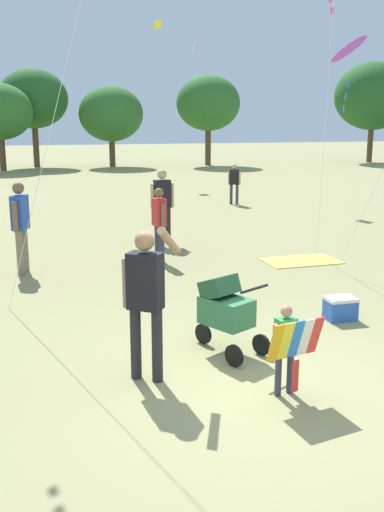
# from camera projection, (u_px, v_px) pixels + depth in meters

# --- Properties ---
(ground_plane) EXTENTS (120.00, 120.00, 0.00)m
(ground_plane) POSITION_uv_depth(u_px,v_px,m) (253.00, 385.00, 6.80)
(ground_plane) COLOR #938E5B
(treeline_distant) EXTENTS (45.75, 7.29, 6.45)m
(treeline_distant) POSITION_uv_depth(u_px,v_px,m) (62.00, 100.00, 33.76)
(treeline_distant) COLOR brown
(treeline_distant) RESTS_ON ground
(child_with_butterfly_kite) EXTENTS (0.65, 0.41, 1.03)m
(child_with_butterfly_kite) POSITION_uv_depth(u_px,v_px,m) (287.00, 342.00, 6.42)
(child_with_butterfly_kite) COLOR #33384C
(child_with_butterfly_kite) RESTS_ON ground
(person_adult_flyer) EXTENTS (0.71, 0.49, 1.85)m
(person_adult_flyer) POSITION_uv_depth(u_px,v_px,m) (146.00, 292.00, 6.72)
(person_adult_flyer) COLOR #232328
(person_adult_flyer) RESTS_ON ground
(stroller) EXTENTS (0.85, 1.09, 1.03)m
(stroller) POSITION_uv_depth(u_px,v_px,m) (225.00, 307.00, 7.63)
(stroller) COLOR black
(stroller) RESTS_ON ground
(kite_orange_delta) EXTENTS (1.39, 1.80, 4.43)m
(kite_orange_delta) POSITION_uv_depth(u_px,v_px,m) (349.00, 50.00, 10.72)
(kite_orange_delta) COLOR purple
(kite_orange_delta) RESTS_ON ground
(person_red_shirt) EXTENTS (0.38, 0.33, 1.41)m
(person_red_shirt) POSITION_uv_depth(u_px,v_px,m) (234.00, 181.00, 20.59)
(person_red_shirt) COLOR #33384C
(person_red_shirt) RESTS_ON ground
(person_sitting_far) EXTENTS (0.57, 0.26, 1.78)m
(person_sitting_far) POSITION_uv_depth(u_px,v_px,m) (162.00, 200.00, 14.15)
(person_sitting_far) COLOR #232328
(person_sitting_far) RESTS_ON ground
(person_couple_left) EXTENTS (0.35, 0.55, 1.79)m
(person_couple_left) POSITION_uv_depth(u_px,v_px,m) (20.00, 220.00, 11.41)
(person_couple_left) COLOR #7F705B
(person_couple_left) RESTS_ON ground
(person_kid_running) EXTENTS (0.28, 0.49, 1.56)m
(person_kid_running) POSITION_uv_depth(u_px,v_px,m) (159.00, 219.00, 12.41)
(person_kid_running) COLOR #33384C
(person_kid_running) RESTS_ON ground
(picnic_blanket) EXTENTS (1.63, 1.07, 0.02)m
(picnic_blanket) POSITION_uv_depth(u_px,v_px,m) (301.00, 261.00, 12.62)
(picnic_blanket) COLOR gold
(picnic_blanket) RESTS_ON ground
(cooler_box) EXTENTS (0.45, 0.33, 0.35)m
(cooler_box) POSITION_uv_depth(u_px,v_px,m) (340.00, 308.00, 8.97)
(cooler_box) COLOR #2D5BB7
(cooler_box) RESTS_ON ground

